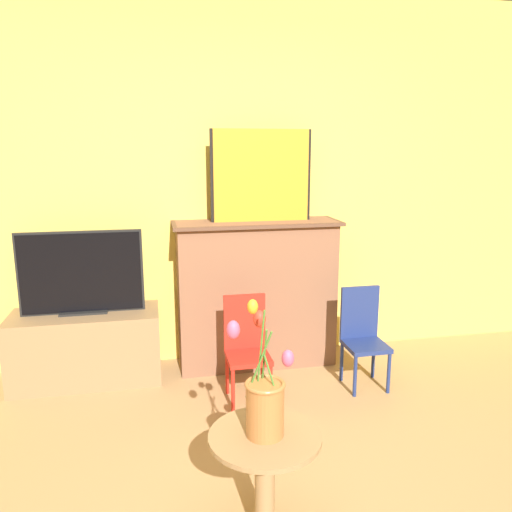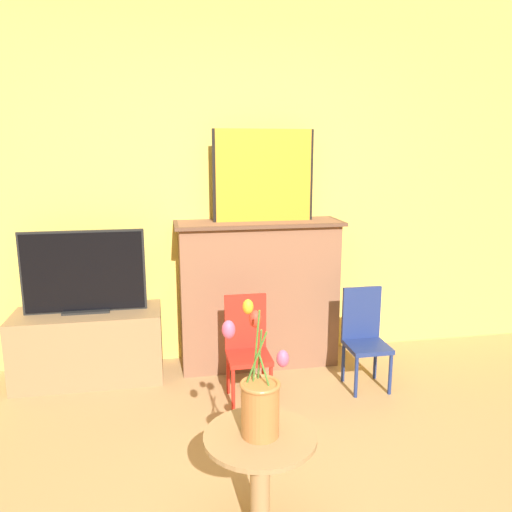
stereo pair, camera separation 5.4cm
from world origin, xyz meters
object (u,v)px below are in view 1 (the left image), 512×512
(tv_monitor, at_px, (81,274))
(vase_tulips, at_px, (264,398))
(painting, at_px, (261,176))
(chair_blue, at_px, (363,333))
(chair_red, at_px, (247,344))

(tv_monitor, height_order, vase_tulips, tv_monitor)
(painting, bearing_deg, tv_monitor, -177.53)
(painting, xyz_separation_m, tv_monitor, (-1.25, -0.05, -0.64))
(tv_monitor, bearing_deg, vase_tulips, -62.29)
(chair_blue, height_order, vase_tulips, vase_tulips)
(painting, relative_size, chair_blue, 1.07)
(painting, distance_m, chair_red, 1.18)
(painting, bearing_deg, chair_red, -111.80)
(chair_red, relative_size, chair_blue, 1.00)
(chair_red, bearing_deg, chair_blue, 2.09)
(painting, height_order, chair_red, painting)
(tv_monitor, height_order, chair_blue, tv_monitor)
(chair_blue, relative_size, vase_tulips, 1.24)
(tv_monitor, xyz_separation_m, chair_blue, (1.85, -0.44, -0.40))
(tv_monitor, xyz_separation_m, chair_red, (1.04, -0.47, -0.40))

